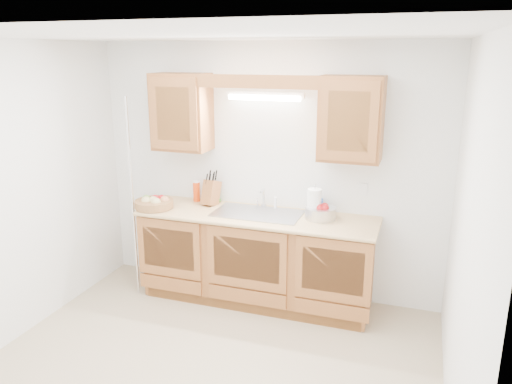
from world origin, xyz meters
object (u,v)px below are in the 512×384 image
at_px(fruit_basket, 154,203).
at_px(knife_block, 211,192).
at_px(apple_bowl, 321,212).
at_px(paper_towel, 314,204).

bearing_deg(fruit_basket, knife_block, 30.50).
relative_size(knife_block, apple_bowl, 1.04).
xyz_separation_m(fruit_basket, apple_bowl, (1.63, 0.20, 0.01)).
bearing_deg(paper_towel, apple_bowl, 1.38).
distance_m(fruit_basket, apple_bowl, 1.65).
xyz_separation_m(fruit_basket, paper_towel, (1.57, 0.20, 0.09)).
height_order(paper_towel, apple_bowl, paper_towel).
relative_size(fruit_basket, paper_towel, 1.36).
bearing_deg(fruit_basket, apple_bowl, 7.03).
height_order(fruit_basket, paper_towel, paper_towel).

